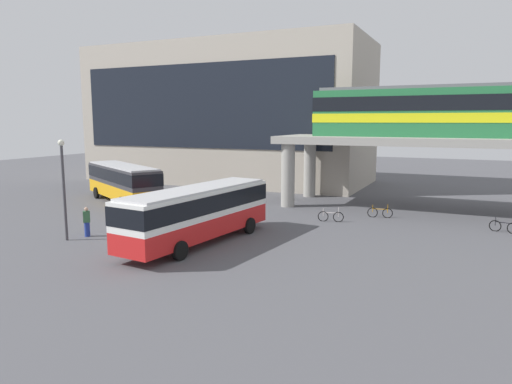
{
  "coord_description": "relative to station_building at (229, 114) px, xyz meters",
  "views": [
    {
      "loc": [
        16.22,
        -23.26,
        6.95
      ],
      "look_at": [
        3.14,
        5.08,
        2.2
      ],
      "focal_mm": 32.94,
      "sensor_mm": 36.0,
      "label": 1
    }
  ],
  "objects": [
    {
      "name": "ground_plane",
      "position": [
        9.76,
        -15.43,
        -7.68
      ],
      "size": [
        120.0,
        120.0,
        0.0
      ],
      "primitive_type": "plane",
      "color": "#515156"
    },
    {
      "name": "station_building",
      "position": [
        0.0,
        0.0,
        0.0
      ],
      "size": [
        31.76,
        13.31,
        15.36
      ],
      "color": "#B2A899",
      "rests_on": "ground_plane"
    },
    {
      "name": "elevated_platform",
      "position": [
        26.46,
        -10.44,
        -2.72
      ],
      "size": [
        30.37,
        7.2,
        5.72
      ],
      "color": "#9E9B93",
      "rests_on": "ground_plane"
    },
    {
      "name": "train",
      "position": [
        25.75,
        -10.44,
        0.0
      ],
      "size": [
        23.46,
        2.96,
        3.84
      ],
      "color": "#26723F",
      "rests_on": "elevated_platform"
    },
    {
      "name": "bus_main",
      "position": [
        12.04,
        -26.35,
        -5.69
      ],
      "size": [
        3.75,
        11.25,
        3.22
      ],
      "color": "red",
      "rests_on": "ground_plane"
    },
    {
      "name": "bus_secondary",
      "position": [
        -1.03,
        -17.34,
        -5.69
      ],
      "size": [
        10.84,
        7.69,
        3.22
      ],
      "color": "orange",
      "rests_on": "ground_plane"
    },
    {
      "name": "bicycle_black",
      "position": [
        28.08,
        -16.04,
        -7.32
      ],
      "size": [
        1.72,
        0.62,
        1.04
      ],
      "color": "black",
      "rests_on": "ground_plane"
    },
    {
      "name": "bicycle_silver",
      "position": [
        17.3,
        -17.47,
        -7.32
      ],
      "size": [
        1.76,
        0.46,
        1.04
      ],
      "color": "black",
      "rests_on": "ground_plane"
    },
    {
      "name": "bicycle_orange",
      "position": [
        20.17,
        -14.63,
        -7.32
      ],
      "size": [
        1.77,
        0.39,
        1.04
      ],
      "color": "black",
      "rests_on": "ground_plane"
    },
    {
      "name": "pedestrian_waiting_near_stop",
      "position": [
        7.94,
        -14.02,
        -6.84
      ],
      "size": [
        0.48,
        0.45,
        1.78
      ],
      "color": "#26262D",
      "rests_on": "ground_plane"
    },
    {
      "name": "pedestrian_walking_across",
      "position": [
        8.09,
        -18.66,
        -6.81
      ],
      "size": [
        0.32,
        0.43,
        1.84
      ],
      "color": "#33663F",
      "rests_on": "ground_plane"
    },
    {
      "name": "pedestrian_at_kerb",
      "position": [
        5.06,
        -27.79,
        -6.83
      ],
      "size": [
        0.47,
        0.46,
        1.8
      ],
      "color": "navy",
      "rests_on": "ground_plane"
    },
    {
      "name": "lamp_post",
      "position": [
        4.63,
        -28.98,
        -4.18
      ],
      "size": [
        0.36,
        0.36,
        5.89
      ],
      "color": "#3F3F44",
      "rests_on": "ground_plane"
    }
  ]
}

